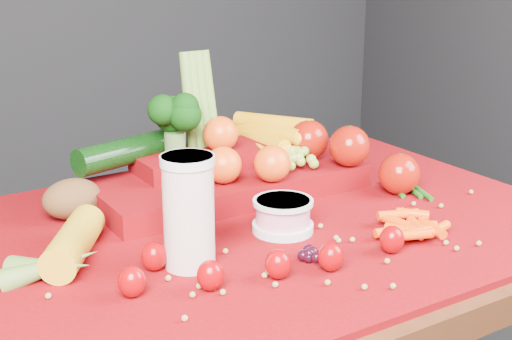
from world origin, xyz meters
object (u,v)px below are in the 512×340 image
table (262,276)px  produce_mound (239,162)px  milk_glass (189,208)px  yogurt_bowl (283,214)px

table → produce_mound: 0.23m
table → produce_mound: bearing=73.4°
milk_glass → yogurt_bowl: bearing=10.8°
table → milk_glass: (-0.19, -0.09, 0.20)m
milk_glass → yogurt_bowl: size_ratio=1.67×
yogurt_bowl → produce_mound: bearing=79.0°
yogurt_bowl → table: bearing=94.7°
yogurt_bowl → produce_mound: produce_mound is taller
produce_mound → yogurt_bowl: bearing=-101.0°
table → yogurt_bowl: 0.15m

